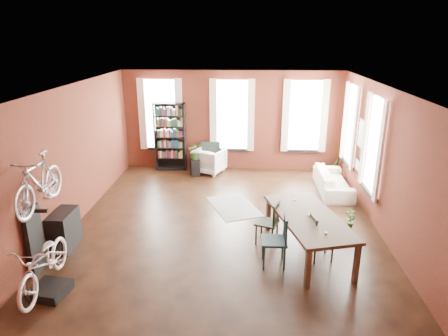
# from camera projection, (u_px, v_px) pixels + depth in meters

# --- Properties ---
(room) EXTENTS (9.00, 9.04, 3.22)m
(room) POSITION_uv_depth(u_px,v_px,m) (237.00, 134.00, 8.98)
(room) COLOR black
(room) RESTS_ON ground
(dining_table) EXTENTS (1.70, 2.64, 0.83)m
(dining_table) POSITION_uv_depth(u_px,v_px,m) (307.00, 234.00, 8.08)
(dining_table) COLOR brown
(dining_table) RESTS_ON ground
(dining_chair_a) EXTENTS (0.48, 0.48, 1.04)m
(dining_chair_a) POSITION_uv_depth(u_px,v_px,m) (274.00, 241.00, 7.62)
(dining_chair_a) COLOR #1A393B
(dining_chair_a) RESTS_ON ground
(dining_chair_b) EXTENTS (0.57, 0.57, 0.95)m
(dining_chair_b) POSITION_uv_depth(u_px,v_px,m) (267.00, 222.00, 8.45)
(dining_chair_b) COLOR #1E2F1B
(dining_chair_b) RESTS_ON ground
(dining_chair_c) EXTENTS (0.50, 0.50, 0.93)m
(dining_chair_c) POSITION_uv_depth(u_px,v_px,m) (321.00, 238.00, 7.84)
(dining_chair_c) COLOR black
(dining_chair_c) RESTS_ON ground
(dining_chair_d) EXTENTS (0.46, 0.46, 0.82)m
(dining_chair_d) POSITION_uv_depth(u_px,v_px,m) (318.00, 219.00, 8.75)
(dining_chair_d) COLOR #183533
(dining_chair_d) RESTS_ON ground
(bookshelf) EXTENTS (1.00, 0.32, 2.20)m
(bookshelf) POSITION_uv_depth(u_px,v_px,m) (170.00, 137.00, 12.92)
(bookshelf) COLOR black
(bookshelf) RESTS_ON ground
(white_armchair) EXTENTS (1.10, 1.07, 0.88)m
(white_armchair) POSITION_uv_depth(u_px,v_px,m) (210.00, 159.00, 12.81)
(white_armchair) COLOR white
(white_armchair) RESTS_ON ground
(cream_sofa) EXTENTS (0.61, 2.08, 0.81)m
(cream_sofa) POSITION_uv_depth(u_px,v_px,m) (333.00, 178.00, 11.26)
(cream_sofa) COLOR beige
(cream_sofa) RESTS_ON ground
(striped_rug) EXTENTS (1.57, 1.89, 0.01)m
(striped_rug) POSITION_uv_depth(u_px,v_px,m) (234.00, 206.00, 10.38)
(striped_rug) COLOR black
(striped_rug) RESTS_ON ground
(bike_trainer) EXTENTS (0.65, 0.65, 0.17)m
(bike_trainer) POSITION_uv_depth(u_px,v_px,m) (50.00, 290.00, 6.86)
(bike_trainer) COLOR black
(bike_trainer) RESTS_ON ground
(bike_wall_rack) EXTENTS (0.16, 0.60, 1.30)m
(bike_wall_rack) POSITION_uv_depth(u_px,v_px,m) (35.00, 240.00, 7.37)
(bike_wall_rack) COLOR black
(bike_wall_rack) RESTS_ON ground
(console_table) EXTENTS (0.40, 0.80, 0.80)m
(console_table) POSITION_uv_depth(u_px,v_px,m) (64.00, 230.00, 8.30)
(console_table) COLOR black
(console_table) RESTS_ON ground
(plant_stand) EXTENTS (0.34, 0.34, 0.54)m
(plant_stand) POSITION_uv_depth(u_px,v_px,m) (195.00, 167.00, 12.57)
(plant_stand) COLOR black
(plant_stand) RESTS_ON ground
(plant_by_sofa) EXTENTS (0.55, 0.69, 0.27)m
(plant_by_sofa) POSITION_uv_depth(u_px,v_px,m) (335.00, 170.00, 12.72)
(plant_by_sofa) COLOR #2B5622
(plant_by_sofa) RESTS_ON ground
(plant_small) EXTENTS (0.39, 0.53, 0.17)m
(plant_small) POSITION_uv_depth(u_px,v_px,m) (350.00, 225.00, 9.22)
(plant_small) COLOR #376327
(plant_small) RESTS_ON ground
(bicycle_floor) EXTENTS (0.66, 0.96, 1.77)m
(bicycle_floor) POSITION_uv_depth(u_px,v_px,m) (41.00, 241.00, 6.54)
(bicycle_floor) COLOR silver
(bicycle_floor) RESTS_ON bike_trainer
(bicycle_hung) EXTENTS (0.47, 1.00, 1.66)m
(bicycle_hung) POSITION_uv_depth(u_px,v_px,m) (36.00, 164.00, 6.89)
(bicycle_hung) COLOR #A5A8AD
(bicycle_hung) RESTS_ON bike_wall_rack
(plant_on_stand) EXTENTS (0.50, 0.54, 0.41)m
(plant_on_stand) POSITION_uv_depth(u_px,v_px,m) (195.00, 153.00, 12.45)
(plant_on_stand) COLOR #2B5622
(plant_on_stand) RESTS_ON plant_stand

